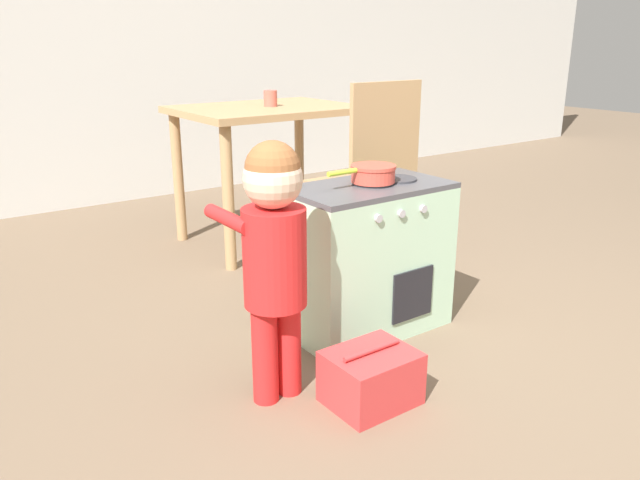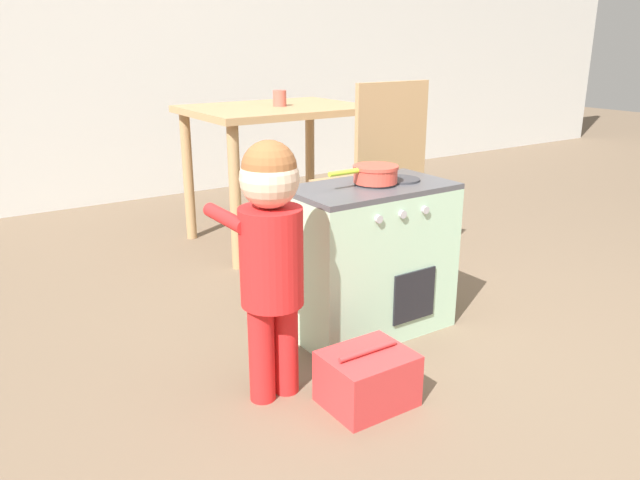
# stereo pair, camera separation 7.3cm
# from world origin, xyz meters

# --- Properties ---
(ground_plane) EXTENTS (16.00, 16.00, 0.00)m
(ground_plane) POSITION_xyz_m (0.00, 0.00, 0.00)
(ground_plane) COLOR brown
(wall_back) EXTENTS (10.00, 0.06, 2.60)m
(wall_back) POSITION_xyz_m (0.00, 3.26, 1.30)
(wall_back) COLOR silver
(wall_back) RESTS_ON ground_plane
(play_kitchen) EXTENTS (0.60, 0.35, 0.58)m
(play_kitchen) POSITION_xyz_m (-0.02, 0.72, 0.29)
(play_kitchen) COLOR #B2DBB7
(play_kitchen) RESTS_ON ground_plane
(toy_pot) EXTENTS (0.29, 0.17, 0.06)m
(toy_pot) POSITION_xyz_m (-0.00, 0.72, 0.62)
(toy_pot) COLOR #E04C3D
(toy_pot) RESTS_ON play_kitchen
(child_figure) EXTENTS (0.22, 0.33, 0.81)m
(child_figure) POSITION_xyz_m (-0.56, 0.51, 0.51)
(child_figure) COLOR red
(child_figure) RESTS_ON ground_plane
(toy_basket) EXTENTS (0.26, 0.22, 0.19)m
(toy_basket) POSITION_xyz_m (-0.34, 0.30, 0.08)
(toy_basket) COLOR #D13838
(toy_basket) RESTS_ON ground_plane
(dining_table) EXTENTS (0.92, 0.70, 0.74)m
(dining_table) POSITION_xyz_m (0.26, 1.90, 0.62)
(dining_table) COLOR tan
(dining_table) RESTS_ON ground_plane
(dining_chair_near) EXTENTS (0.38, 0.38, 0.91)m
(dining_chair_near) POSITION_xyz_m (0.36, 1.17, 0.48)
(dining_chair_near) COLOR tan
(dining_chair_near) RESTS_ON ground_plane
(cup_on_table) EXTENTS (0.07, 0.07, 0.08)m
(cup_on_table) POSITION_xyz_m (0.27, 1.87, 0.78)
(cup_on_table) COLOR #D15B4C
(cup_on_table) RESTS_ON dining_table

